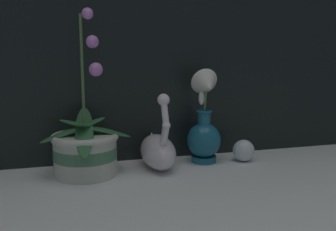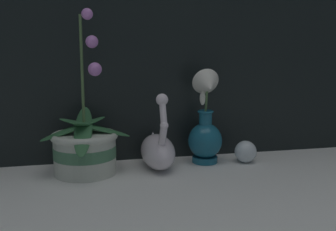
# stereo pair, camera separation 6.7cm
# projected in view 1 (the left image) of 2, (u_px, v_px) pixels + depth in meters

# --- Properties ---
(ground_plane) EXTENTS (2.80, 2.80, 0.00)m
(ground_plane) POSITION_uv_depth(u_px,v_px,m) (176.00, 178.00, 1.07)
(ground_plane) COLOR silver
(orchid_potted_plant) EXTENTS (0.26, 0.27, 0.46)m
(orchid_potted_plant) POSITION_uv_depth(u_px,v_px,m) (85.00, 148.00, 1.09)
(orchid_potted_plant) COLOR beige
(orchid_potted_plant) RESTS_ON ground_plane
(swan_figurine) EXTENTS (0.10, 0.21, 0.23)m
(swan_figurine) POSITION_uv_depth(u_px,v_px,m) (158.00, 149.00, 1.16)
(swan_figurine) COLOR white
(swan_figurine) RESTS_ON ground_plane
(blue_vase) EXTENTS (0.11, 0.11, 0.29)m
(blue_vase) POSITION_uv_depth(u_px,v_px,m) (204.00, 129.00, 1.21)
(blue_vase) COLOR #195B75
(blue_vase) RESTS_ON ground_plane
(glass_sphere) EXTENTS (0.07, 0.07, 0.07)m
(glass_sphere) POSITION_uv_depth(u_px,v_px,m) (244.00, 150.00, 1.24)
(glass_sphere) COLOR silver
(glass_sphere) RESTS_ON ground_plane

